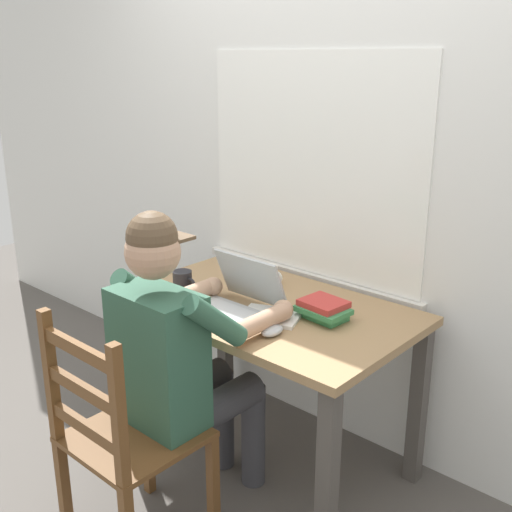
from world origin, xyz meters
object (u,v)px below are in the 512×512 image
(coffee_mug_dark, at_px, (183,282))
(book_stack_main, at_px, (322,309))
(coffee_mug_white, at_px, (269,276))
(seated_person, at_px, (181,354))
(laptop, at_px, (235,300))
(wooden_chair, at_px, (122,440))
(desk, at_px, (265,329))
(computer_mouse, at_px, (272,331))

(coffee_mug_dark, bearing_deg, book_stack_main, 16.34)
(coffee_mug_white, bearing_deg, seated_person, -80.13)
(coffee_mug_dark, bearing_deg, laptop, -1.18)
(wooden_chair, bearing_deg, laptop, 91.19)
(laptop, xyz_separation_m, coffee_mug_white, (-0.10, 0.32, -0.01))
(coffee_mug_white, bearing_deg, desk, -53.40)
(laptop, height_order, coffee_mug_dark, laptop)
(seated_person, distance_m, coffee_mug_white, 0.64)
(seated_person, height_order, coffee_mug_white, seated_person)
(wooden_chair, bearing_deg, computer_mouse, 65.60)
(coffee_mug_dark, bearing_deg, coffee_mug_white, 55.51)
(computer_mouse, xyz_separation_m, coffee_mug_dark, (-0.56, 0.07, 0.03))
(wooden_chair, distance_m, coffee_mug_white, 0.97)
(wooden_chair, xyz_separation_m, laptop, (-0.01, 0.58, 0.34))
(computer_mouse, bearing_deg, book_stack_main, 79.34)
(laptop, bearing_deg, coffee_mug_white, 106.59)
(seated_person, relative_size, computer_mouse, 12.36)
(laptop, height_order, computer_mouse, laptop)
(desk, distance_m, computer_mouse, 0.32)
(computer_mouse, bearing_deg, seated_person, -134.60)
(book_stack_main, bearing_deg, computer_mouse, -100.66)
(desk, relative_size, seated_person, 0.98)
(coffee_mug_dark, bearing_deg, wooden_chair, -60.96)
(coffee_mug_white, height_order, coffee_mug_dark, coffee_mug_dark)
(desk, distance_m, seated_person, 0.45)
(computer_mouse, height_order, book_stack_main, book_stack_main)
(desk, bearing_deg, wooden_chair, -91.90)
(laptop, distance_m, computer_mouse, 0.26)
(wooden_chair, height_order, book_stack_main, wooden_chair)
(desk, xyz_separation_m, computer_mouse, (0.21, -0.21, 0.13))
(wooden_chair, relative_size, computer_mouse, 9.31)
(wooden_chair, height_order, laptop, laptop)
(wooden_chair, bearing_deg, coffee_mug_white, 96.84)
(desk, xyz_separation_m, laptop, (-0.04, -0.14, 0.16))
(seated_person, height_order, laptop, seated_person)
(computer_mouse, height_order, coffee_mug_dark, coffee_mug_dark)
(desk, distance_m, laptop, 0.22)
(wooden_chair, xyz_separation_m, coffee_mug_white, (-0.11, 0.90, 0.34))
(book_stack_main, bearing_deg, coffee_mug_dark, -163.66)
(laptop, xyz_separation_m, coffee_mug_dark, (-0.31, 0.01, -0.00))
(seated_person, distance_m, coffee_mug_dark, 0.46)
(wooden_chair, xyz_separation_m, coffee_mug_dark, (-0.33, 0.59, 0.34))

